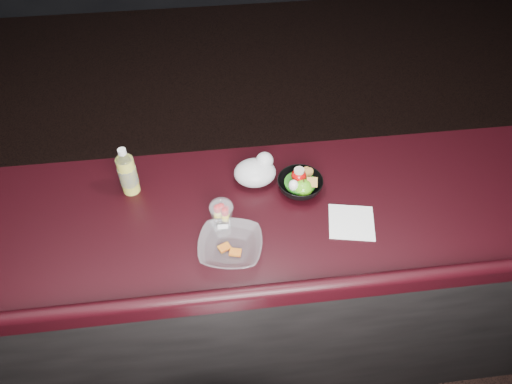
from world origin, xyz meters
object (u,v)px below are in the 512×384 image
at_px(fruit_cup, 222,214).
at_px(green_apple, 303,188).
at_px(snack_bowl, 300,184).
at_px(takeout_bowl, 230,247).
at_px(lemonade_bottle, 128,174).

xyz_separation_m(fruit_cup, green_apple, (0.31, 0.11, -0.03)).
bearing_deg(snack_bowl, takeout_bowl, -137.76).
bearing_deg(fruit_cup, snack_bowl, 24.69).
height_order(lemonade_bottle, fruit_cup, lemonade_bottle).
distance_m(lemonade_bottle, fruit_cup, 0.39).
height_order(lemonade_bottle, snack_bowl, lemonade_bottle).
xyz_separation_m(lemonade_bottle, takeout_bowl, (0.35, -0.33, -0.06)).
height_order(green_apple, snack_bowl, snack_bowl).
bearing_deg(fruit_cup, lemonade_bottle, 146.95).
distance_m(lemonade_bottle, takeout_bowl, 0.49).
bearing_deg(green_apple, takeout_bowl, -141.57).
height_order(green_apple, takeout_bowl, green_apple).
bearing_deg(takeout_bowl, fruit_cup, 99.06).
distance_m(green_apple, takeout_bowl, 0.37).
bearing_deg(lemonade_bottle, green_apple, -9.03).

